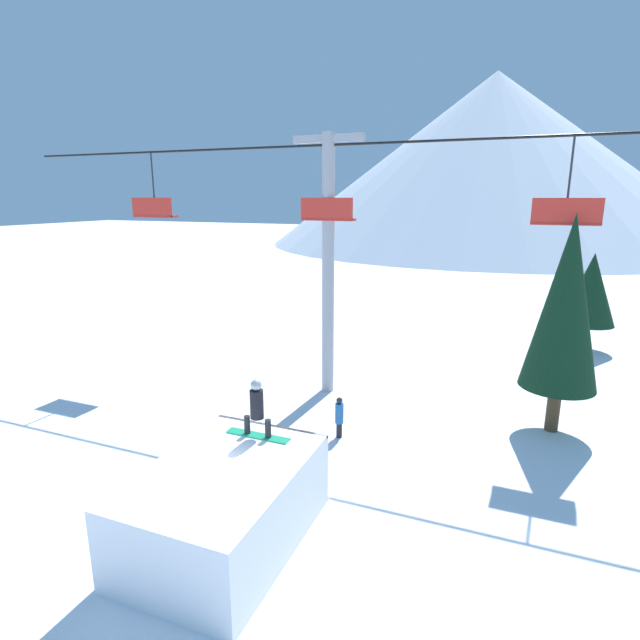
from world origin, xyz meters
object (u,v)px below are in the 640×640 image
(pine_tree_near, at_px, (566,304))
(distant_skier, at_px, (339,416))
(snow_ramp, at_px, (225,505))
(snowboarder, at_px, (257,408))

(pine_tree_near, relative_size, distant_skier, 5.18)
(snow_ramp, bearing_deg, distant_skier, 83.51)
(snow_ramp, relative_size, distant_skier, 3.33)
(snow_ramp, relative_size, pine_tree_near, 0.64)
(pine_tree_near, distance_m, distant_skier, 7.12)
(snowboarder, distance_m, pine_tree_near, 9.17)
(snow_ramp, xyz_separation_m, pine_tree_near, (6.30, 7.89, 3.02))
(pine_tree_near, height_order, distant_skier, pine_tree_near)
(snowboarder, bearing_deg, snow_ramp, -89.67)
(pine_tree_near, bearing_deg, distant_skier, -153.93)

